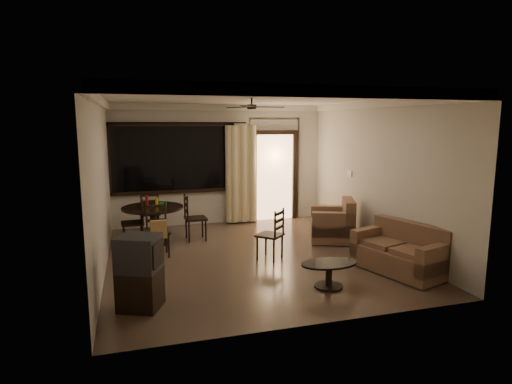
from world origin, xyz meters
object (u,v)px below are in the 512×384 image
object	(u,v)px
dining_chair_west	(134,231)
side_chair	(270,244)
coffee_table	(329,271)
tv_cabinet	(140,272)
dining_chair_east	(195,226)
dining_chair_north	(150,221)
dining_chair_south	(158,240)
armchair	(335,224)
dining_table	(153,215)
sofa	(402,253)

from	to	relation	value
dining_chair_west	side_chair	distance (m)	2.78
coffee_table	tv_cabinet	bearing A→B (deg)	179.27
dining_chair_east	coffee_table	bearing A→B (deg)	-156.39
dining_chair_east	dining_chair_north	xyz separation A→B (m)	(-0.87, 0.75, 0.00)
dining_chair_west	dining_chair_east	bearing A→B (deg)	90.86
dining_chair_east	tv_cabinet	bearing A→B (deg)	156.98
dining_chair_south	armchair	size ratio (longest dim) A/B	0.87
dining_chair_south	armchair	bearing A→B (deg)	-2.04
dining_chair_east	coffee_table	size ratio (longest dim) A/B	1.12
tv_cabinet	armchair	bearing A→B (deg)	53.43
dining_chair_north	coffee_table	bearing A→B (deg)	119.35
armchair	coffee_table	distance (m)	2.53
dining_chair_west	coffee_table	size ratio (longest dim) A/B	1.12
tv_cabinet	side_chair	world-z (taller)	tv_cabinet
dining_chair_west	tv_cabinet	bearing A→B (deg)	-1.15
dining_table	dining_chair_south	distance (m)	0.90
dining_table	armchair	world-z (taller)	dining_table
dining_chair_south	tv_cabinet	bearing A→B (deg)	-101.61
dining_chair_east	armchair	size ratio (longest dim) A/B	0.87
coffee_table	dining_chair_west	bearing A→B (deg)	131.96
dining_table	side_chair	bearing A→B (deg)	-39.31
dining_chair_east	dining_chair_north	world-z (taller)	same
tv_cabinet	coffee_table	world-z (taller)	tv_cabinet
side_chair	sofa	bearing A→B (deg)	102.06
armchair	dining_chair_south	bearing A→B (deg)	-157.71
dining_chair_north	armchair	size ratio (longest dim) A/B	0.87
dining_table	dining_chair_west	bearing A→B (deg)	-174.78
tv_cabinet	coffee_table	size ratio (longest dim) A/B	1.14
dining_table	dining_chair_west	xyz separation A→B (m)	(-0.38, -0.03, -0.31)
dining_chair_east	tv_cabinet	distance (m)	3.28
sofa	dining_table	bearing A→B (deg)	126.45
dining_chair_south	tv_cabinet	size ratio (longest dim) A/B	0.98
dining_chair_north	side_chair	xyz separation A→B (m)	(1.96, -2.36, -0.01)
dining_table	armchair	bearing A→B (deg)	-13.35
dining_table	tv_cabinet	xyz separation A→B (m)	(-0.32, -3.03, -0.10)
dining_table	dining_chair_south	size ratio (longest dim) A/B	1.26
coffee_table	sofa	bearing A→B (deg)	11.13
dining_table	coffee_table	distance (m)	3.87
dining_table	tv_cabinet	size ratio (longest dim) A/B	1.24
dining_chair_east	side_chair	distance (m)	1.94
dining_chair_west	side_chair	world-z (taller)	dining_chair_west
sofa	coffee_table	size ratio (longest dim) A/B	1.88
sofa	tv_cabinet	bearing A→B (deg)	166.40
dining_table	dining_chair_north	bearing A→B (deg)	92.43
tv_cabinet	side_chair	size ratio (longest dim) A/B	1.07
dining_chair_west	dining_chair_north	world-z (taller)	same
dining_chair_south	dining_chair_north	bearing A→B (deg)	90.00
sofa	side_chair	distance (m)	2.19
dining_chair_east	tv_cabinet	world-z (taller)	tv_cabinet
dining_chair_north	side_chair	size ratio (longest dim) A/B	1.05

